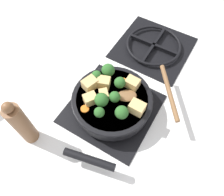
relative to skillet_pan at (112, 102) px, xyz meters
name	(u,v)px	position (x,y,z in m)	size (l,w,h in m)	color
ground_plane	(112,109)	(0.00, 0.00, -0.06)	(2.40, 2.40, 0.00)	white
front_burner_grate	(112,107)	(0.00, 0.00, -0.04)	(0.31, 0.31, 0.03)	black
rear_burner_grate	(153,46)	(0.00, 0.36, -0.04)	(0.31, 0.31, 0.03)	black
skillet_pan	(112,102)	(0.00, 0.00, 0.00)	(0.28, 0.38, 0.05)	black
wooden_spoon	(151,93)	(0.11, 0.08, 0.03)	(0.23, 0.22, 0.02)	brown
tofu_cube_center_large	(90,99)	(-0.06, -0.05, 0.04)	(0.04, 0.03, 0.03)	#DBB770
tofu_cube_near_handle	(104,95)	(-0.03, -0.01, 0.04)	(0.04, 0.03, 0.03)	#DBB770
tofu_cube_east_chunk	(104,82)	(-0.05, 0.03, 0.04)	(0.04, 0.04, 0.04)	#DBB770
tofu_cube_west_chunk	(132,83)	(0.04, 0.08, 0.04)	(0.05, 0.04, 0.04)	#DBB770
tofu_cube_back_piece	(137,108)	(0.09, 0.00, 0.04)	(0.05, 0.04, 0.04)	#DBB770
tofu_cube_front_piece	(90,84)	(-0.09, 0.00, 0.04)	(0.05, 0.04, 0.04)	#DBB770
broccoli_floret_near_spoon	(99,112)	(0.00, -0.08, 0.05)	(0.03, 0.03, 0.04)	#709956
broccoli_floret_center_top	(102,100)	(-0.02, -0.04, 0.05)	(0.05, 0.05, 0.05)	#709956
broccoli_floret_east_rim	(120,83)	(0.00, 0.06, 0.05)	(0.04, 0.04, 0.05)	#709956
broccoli_floret_west_rim	(122,112)	(0.06, -0.04, 0.05)	(0.04, 0.04, 0.05)	#709956
broccoli_floret_north_edge	(108,70)	(-0.06, 0.08, 0.05)	(0.05, 0.05, 0.05)	#709956
broccoli_floret_south_cluster	(97,76)	(-0.09, 0.04, 0.05)	(0.04, 0.04, 0.04)	#709956
broccoli_floret_mid_floret	(115,97)	(0.01, 0.00, 0.05)	(0.04, 0.04, 0.05)	#709956
carrot_slice_orange_thin	(85,109)	(-0.06, -0.08, 0.03)	(0.03, 0.03, 0.01)	orange
carrot_slice_near_center	(123,82)	(0.00, 0.08, 0.03)	(0.03, 0.03, 0.01)	orange
pepper_mill	(21,124)	(-0.19, -0.23, 0.05)	(0.05, 0.05, 0.22)	brown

